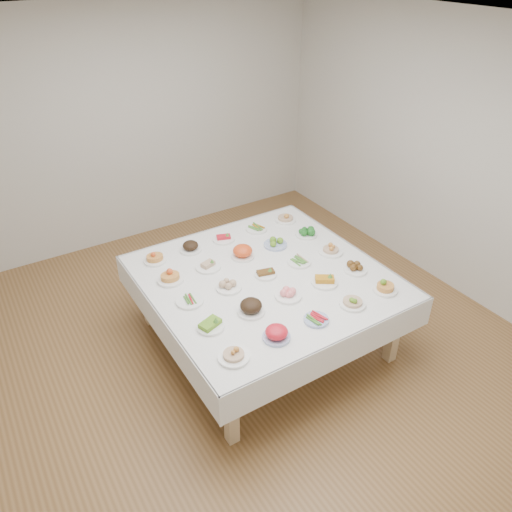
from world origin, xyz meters
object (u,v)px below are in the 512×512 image
dish_0 (234,353)px  dish_24 (286,216)px  display_table (265,282)px  dish_12 (266,273)px

dish_0 → dish_24: 2.12m
display_table → dish_24: 1.07m
dish_0 → dish_12: dish_0 is taller
display_table → dish_12: dish_12 is taller
display_table → dish_24: dish_24 is taller
display_table → dish_0: dish_0 is taller
dish_12 → dish_24: bearing=45.4°
dish_12 → dish_24: 1.05m
dish_0 → dish_24: dish_24 is taller
dish_24 → display_table: bearing=-134.9°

